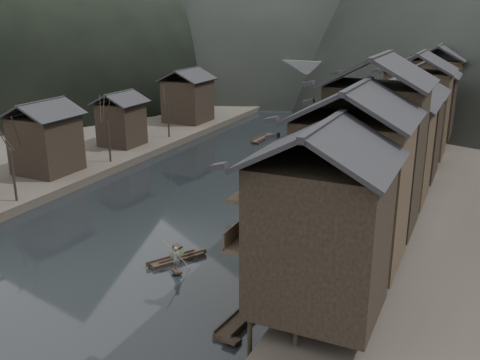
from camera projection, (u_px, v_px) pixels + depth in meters
The scene contains 12 objects.
water at pixel (148, 243), 45.61m from camera, with size 300.00×300.00×0.00m, color black.
left_bank at pixel (111, 118), 94.00m from camera, with size 40.00×200.00×1.20m, color #2D2823.
stilt_houses at pixel (401, 118), 52.01m from camera, with size 9.00×67.60×16.15m.
left_houses at pixel (102, 116), 69.46m from camera, with size 8.10×53.20×8.73m.
bare_trees at pixel (61, 128), 58.17m from camera, with size 3.79×45.69×7.58m.
moored_sampans at pixel (359, 175), 63.44m from camera, with size 3.10×74.48×0.47m.
midriver_boats at pixel (327, 131), 85.67m from camera, with size 14.75×22.16×0.45m.
stone_bridge at pixel (354, 81), 106.08m from camera, with size 40.00×6.00×9.00m.
hero_sampan at pixel (177, 258), 42.36m from camera, with size 3.27×4.73×0.44m.
cargo_heap at pixel (177, 251), 42.41m from camera, with size 1.10×1.44×0.66m, color black.
boatman at pixel (176, 255), 40.35m from camera, with size 0.67×0.44×1.84m, color #555557.
bamboo_pole at pixel (177, 225), 39.51m from camera, with size 0.06×0.06×3.85m, color #8C7A51.
Camera 1 is at (24.83, -34.46, 19.20)m, focal length 40.00 mm.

